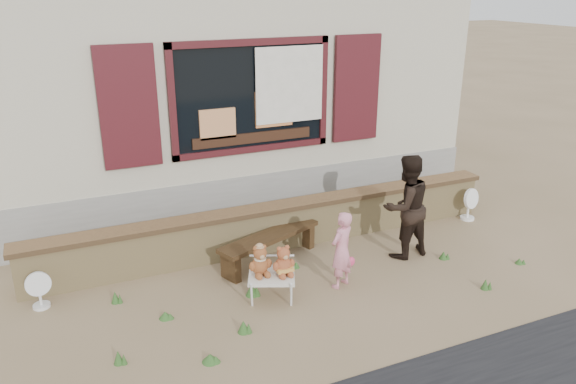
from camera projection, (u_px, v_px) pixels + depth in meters
name	position (u px, v px, depth m)	size (l,w,h in m)	color
ground	(306.00, 277.00, 7.43)	(80.00, 80.00, 0.00)	brown
shopfront	(205.00, 76.00, 10.57)	(8.04, 5.13, 4.00)	#A59F85
brick_wall	(277.00, 225.00, 8.17)	(7.10, 0.36, 0.67)	tan
bench	(270.00, 242.00, 7.74)	(1.63, 0.92, 0.41)	black
folding_chair	(272.00, 276.00, 6.82)	(0.71, 0.67, 0.34)	beige
teddy_bear_left	(260.00, 260.00, 6.74)	(0.29, 0.25, 0.39)	brown
teddy_bear_right	(283.00, 260.00, 6.74)	(0.28, 0.24, 0.38)	brown
child	(342.00, 250.00, 7.05)	(0.37, 0.24, 1.02)	pink
adult	(406.00, 207.00, 7.78)	(0.73, 0.57, 1.49)	black
fan_left	(39.00, 290.00, 6.66)	(0.30, 0.20, 0.48)	silver
fan_right	(469.00, 204.00, 9.14)	(0.35, 0.23, 0.54)	white
grass_tufts	(273.00, 300.00, 6.78)	(5.51, 1.70, 0.16)	#2F5823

